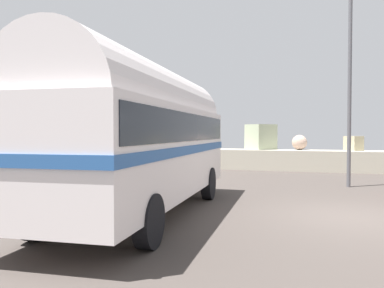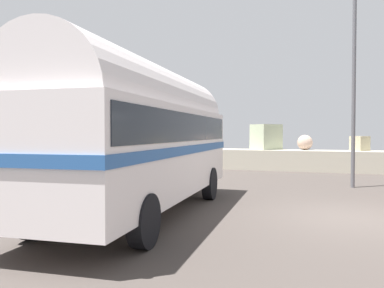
% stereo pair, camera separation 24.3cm
% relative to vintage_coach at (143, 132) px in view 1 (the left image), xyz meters
% --- Properties ---
extents(ground, '(32.00, 26.00, 0.02)m').
position_rel_vintage_coach_xyz_m(ground, '(4.80, 1.33, -2.04)').
color(ground, '#443C38').
extents(breakwater, '(31.36, 2.31, 2.50)m').
position_rel_vintage_coach_xyz_m(breakwater, '(4.80, 13.13, -1.30)').
color(breakwater, '#B4AD9A').
rests_on(breakwater, ground).
extents(vintage_coach, '(3.12, 8.75, 3.70)m').
position_rel_vintage_coach_xyz_m(vintage_coach, '(0.00, 0.00, 0.00)').
color(vintage_coach, black).
rests_on(vintage_coach, ground).
extents(lamp_post, '(1.22, 0.32, 7.49)m').
position_rel_vintage_coach_xyz_m(lamp_post, '(5.17, 6.91, 2.11)').
color(lamp_post, '#5B5B60').
rests_on(lamp_post, ground).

